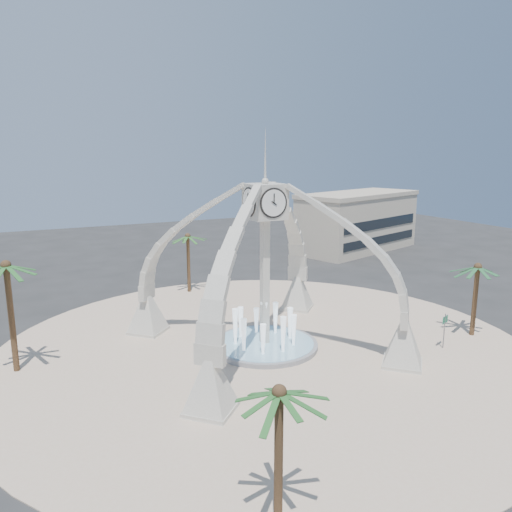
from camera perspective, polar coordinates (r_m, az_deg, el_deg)
name	(u,v)px	position (r m, az deg, el deg)	size (l,w,h in m)	color
ground	(265,348)	(38.29, 0.98, -10.43)	(140.00, 140.00, 0.00)	#282828
plaza	(265,347)	(38.27, 0.98, -10.39)	(40.00, 40.00, 0.06)	beige
clock_tower	(265,264)	(36.32, 1.02, -0.91)	(17.94, 17.94, 16.30)	beige
fountain	(265,344)	(38.18, 0.98, -10.03)	(8.00, 8.00, 3.62)	#999A9C
building_ne	(358,221)	(76.03, 11.55, 3.91)	(21.87, 14.17, 8.60)	#C0B296
palm_east	(478,268)	(42.73, 24.02, -1.25)	(4.11, 4.11, 6.42)	brown
palm_west	(6,267)	(35.96, -26.66, -1.16)	(4.86, 4.86, 8.12)	brown
palm_north	(188,237)	(51.88, -7.81, 2.16)	(3.74, 3.74, 6.68)	brown
palm_south	(279,394)	(19.64, 2.67, -15.50)	(4.36, 4.36, 6.29)	brown
street_sign	(445,324)	(39.98, 20.76, -7.27)	(0.94, 0.38, 2.72)	slate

